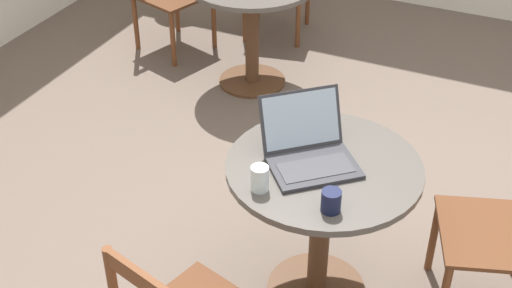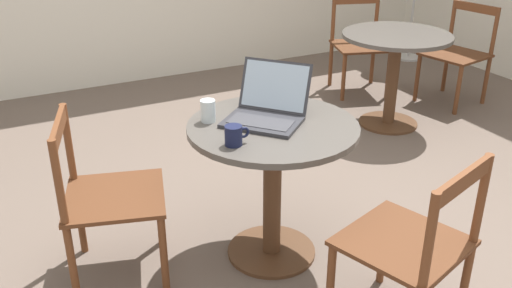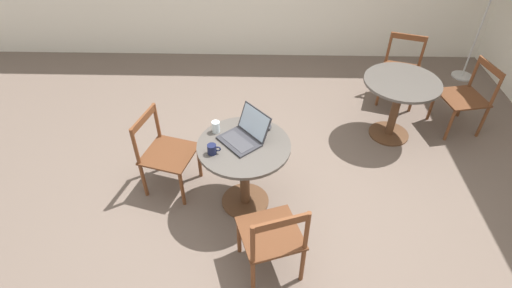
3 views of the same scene
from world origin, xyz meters
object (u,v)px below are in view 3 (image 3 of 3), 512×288
object	(u,v)px
cafe_table_near	(244,160)
mouse	(268,126)
chair_mid_right	(466,97)
laptop	(244,135)
chair_near_left	(165,153)
chair_mid_back	(401,69)
mug	(212,149)
cafe_table_mid	(399,95)
drinking_glass	(216,127)
chair_near_front	(272,237)

from	to	relation	value
cafe_table_near	mouse	size ratio (longest dim) A/B	8.19
chair_mid_right	laptop	size ratio (longest dim) A/B	1.68
chair_near_left	laptop	world-z (taller)	laptop
cafe_table_near	chair_mid_back	distance (m)	2.67
chair_mid_right	chair_near_left	bearing A→B (deg)	-162.20
chair_mid_right	mug	distance (m)	3.09
cafe_table_mid	mouse	world-z (taller)	mouse
cafe_table_near	drinking_glass	distance (m)	0.39
cafe_table_near	chair_near_front	world-z (taller)	chair_near_front
chair_mid_back	drinking_glass	bearing A→B (deg)	-141.62
cafe_table_near	cafe_table_mid	bearing A→B (deg)	33.71
cafe_table_near	mug	bearing A→B (deg)	-155.06
chair_near_front	mouse	size ratio (longest dim) A/B	8.29
chair_near_left	mug	size ratio (longest dim) A/B	7.24
cafe_table_near	mouse	bearing A→B (deg)	49.24
chair_near_left	chair_mid_right	bearing A→B (deg)	17.80
cafe_table_near	mug	size ratio (longest dim) A/B	7.15
cafe_table_mid	laptop	bearing A→B (deg)	-147.96
mouse	drinking_glass	size ratio (longest dim) A/B	0.93
chair_mid_back	drinking_glass	world-z (taller)	drinking_glass
chair_mid_back	cafe_table_near	bearing A→B (deg)	-135.23
mug	chair_mid_back	bearing A→B (deg)	42.89
cafe_table_near	chair_near_front	bearing A→B (deg)	-71.46
cafe_table_near	mug	xyz separation A→B (m)	(-0.26, -0.12, 0.23)
cafe_table_near	mouse	xyz separation A→B (m)	(0.21, 0.24, 0.20)
cafe_table_mid	chair_near_front	xyz separation A→B (m)	(-1.40, -1.84, -0.12)
cafe_table_mid	chair_mid_back	distance (m)	0.83
chair_near_left	mug	distance (m)	0.71
chair_near_left	mug	xyz separation A→B (m)	(0.52, -0.34, 0.35)
laptop	mug	bearing A→B (deg)	-143.93
cafe_table_mid	drinking_glass	world-z (taller)	drinking_glass
cafe_table_near	mug	distance (m)	0.36
mouse	drinking_glass	distance (m)	0.47
cafe_table_mid	mug	size ratio (longest dim) A/B	7.15
mug	drinking_glass	distance (m)	0.30
chair_near_left	chair_near_front	world-z (taller)	same
chair_near_front	laptop	world-z (taller)	laptop
chair_mid_right	drinking_glass	size ratio (longest dim) A/B	7.74
drinking_glass	chair_mid_right	bearing A→B (deg)	21.67
chair_mid_back	drinking_glass	distance (m)	2.77
chair_near_left	cafe_table_mid	bearing A→B (deg)	19.98
chair_near_left	drinking_glass	bearing A→B (deg)	-4.72
chair_near_left	cafe_table_near	bearing A→B (deg)	-15.75
chair_near_left	mouse	size ratio (longest dim) A/B	8.29
chair_near_front	cafe_table_near	bearing A→B (deg)	108.54
cafe_table_mid	chair_mid_back	bearing A→B (deg)	72.29
cafe_table_near	drinking_glass	xyz separation A→B (m)	(-0.26, 0.18, 0.23)
chair_near_left	chair_mid_back	world-z (taller)	same
cafe_table_mid	chair_mid_right	distance (m)	0.86
cafe_table_near	laptop	distance (m)	0.24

